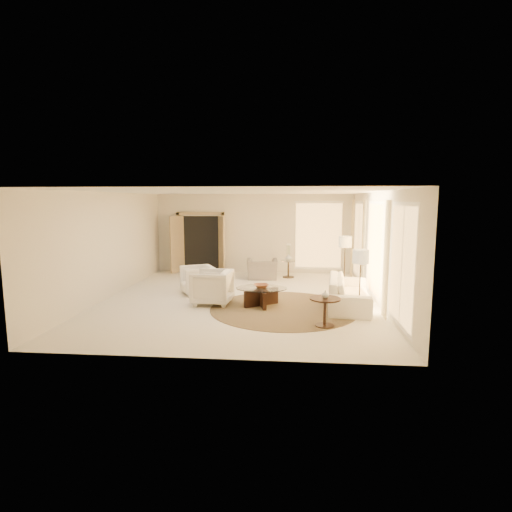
# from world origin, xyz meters

# --- Properties ---
(room) EXTENTS (7.04, 8.04, 2.83)m
(room) POSITION_xyz_m (0.00, 0.00, 1.40)
(room) COLOR white
(room) RESTS_ON ground
(windows_right) EXTENTS (0.10, 6.40, 2.40)m
(windows_right) POSITION_xyz_m (3.45, 0.10, 1.35)
(windows_right) COLOR #FFC066
(windows_right) RESTS_ON room
(window_back_corner) EXTENTS (1.70, 0.10, 2.40)m
(window_back_corner) POSITION_xyz_m (2.30, 3.95, 1.35)
(window_back_corner) COLOR #FFC066
(window_back_corner) RESTS_ON room
(curtains_right) EXTENTS (0.06, 5.20, 2.60)m
(curtains_right) POSITION_xyz_m (3.40, 1.00, 1.30)
(curtains_right) COLOR beige
(curtains_right) RESTS_ON room
(french_doors) EXTENTS (1.95, 0.66, 2.16)m
(french_doors) POSITION_xyz_m (-1.90, 3.82, 1.07)
(french_doors) COLOR tan
(french_doors) RESTS_ON room
(area_rug) EXTENTS (4.51, 4.51, 0.01)m
(area_rug) POSITION_xyz_m (1.17, -0.85, 0.01)
(area_rug) COLOR #3C2E1B
(area_rug) RESTS_ON room
(sofa) EXTENTS (1.23, 2.54, 0.71)m
(sofa) POSITION_xyz_m (2.77, -0.42, 0.36)
(sofa) COLOR white
(sofa) RESTS_ON room
(armchair_left) EXTENTS (1.08, 1.10, 0.86)m
(armchair_left) POSITION_xyz_m (-1.25, 0.54, 0.43)
(armchair_left) COLOR white
(armchair_left) RESTS_ON room
(armchair_right) EXTENTS (0.92, 0.98, 0.95)m
(armchair_right) POSITION_xyz_m (-0.62, -0.53, 0.47)
(armchair_right) COLOR white
(armchair_right) RESTS_ON room
(accent_chair) EXTENTS (1.04, 0.72, 0.87)m
(accent_chair) POSITION_xyz_m (0.39, 2.81, 0.44)
(accent_chair) COLOR gray
(accent_chair) RESTS_ON room
(coffee_table) EXTENTS (1.61, 1.61, 0.46)m
(coffee_table) POSITION_xyz_m (0.62, -0.63, 0.29)
(coffee_table) COLOR black
(coffee_table) RESTS_ON room
(end_table) EXTENTS (0.63, 0.63, 0.60)m
(end_table) POSITION_xyz_m (2.05, -2.11, 0.41)
(end_table) COLOR black
(end_table) RESTS_ON room
(side_table) EXTENTS (0.50, 0.50, 0.58)m
(side_table) POSITION_xyz_m (1.26, 3.11, 0.35)
(side_table) COLOR #2D251B
(side_table) RESTS_ON room
(floor_lamp_near) EXTENTS (0.38, 0.38, 1.56)m
(floor_lamp_near) POSITION_xyz_m (2.90, 1.48, 1.33)
(floor_lamp_near) COLOR #2D251B
(floor_lamp_near) RESTS_ON room
(floor_lamp_far) EXTENTS (0.36, 0.36, 1.49)m
(floor_lamp_far) POSITION_xyz_m (2.90, -1.15, 1.27)
(floor_lamp_far) COLOR #2D251B
(floor_lamp_far) RESTS_ON room
(bowl) EXTENTS (0.45, 0.45, 0.09)m
(bowl) POSITION_xyz_m (0.62, -0.63, 0.50)
(bowl) COLOR brown
(bowl) RESTS_ON coffee_table
(end_vase) EXTENTS (0.19, 0.19, 0.16)m
(end_vase) POSITION_xyz_m (2.05, -2.11, 0.67)
(end_vase) COLOR silver
(end_vase) RESTS_ON end_table
(side_vase) EXTENTS (0.27, 0.27, 0.22)m
(side_vase) POSITION_xyz_m (1.26, 3.11, 0.69)
(side_vase) COLOR silver
(side_vase) RESTS_ON side_table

